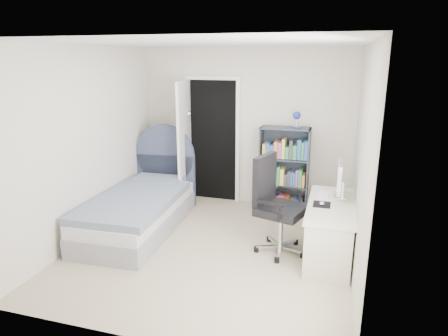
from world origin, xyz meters
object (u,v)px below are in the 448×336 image
(bed, at_px, (141,207))
(desk, at_px, (330,227))
(bookcase, at_px, (284,173))
(office_chair, at_px, (275,200))
(nightstand, at_px, (161,176))
(floor_lamp, at_px, (188,165))

(bed, xyz_separation_m, desk, (2.60, -0.11, 0.07))
(bookcase, relative_size, office_chair, 1.30)
(nightstand, height_order, office_chair, office_chair)
(desk, distance_m, office_chair, 0.74)
(nightstand, bearing_deg, desk, -25.55)
(floor_lamp, relative_size, bookcase, 0.96)
(nightstand, xyz_separation_m, floor_lamp, (0.51, -0.00, 0.24))
(nightstand, height_order, desk, desk)
(bookcase, relative_size, desk, 1.16)
(nightstand, height_order, floor_lamp, floor_lamp)
(bookcase, xyz_separation_m, desk, (0.75, -1.30, -0.26))
(office_chair, bearing_deg, bookcase, 92.97)
(office_chair, bearing_deg, bed, 175.46)
(nightstand, relative_size, bookcase, 0.37)
(bed, xyz_separation_m, office_chair, (1.92, -0.15, 0.37))
(bookcase, bearing_deg, bed, -147.23)
(bed, relative_size, floor_lamp, 1.45)
(nightstand, distance_m, floor_lamp, 0.56)
(bed, distance_m, nightstand, 1.29)
(floor_lamp, xyz_separation_m, desk, (2.36, -1.36, -0.25))
(nightstand, bearing_deg, bed, -78.09)
(floor_lamp, bearing_deg, bookcase, -2.44)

